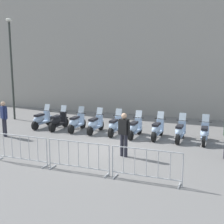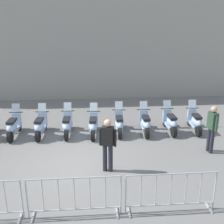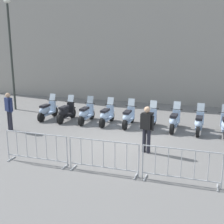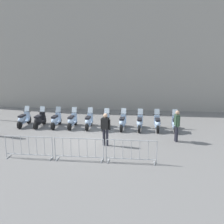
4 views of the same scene
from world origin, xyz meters
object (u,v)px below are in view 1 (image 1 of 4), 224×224
object	(u,v)px
motorcycle_5	(135,128)
barrier_segment_0	(21,149)
motorcycle_1	(58,121)
motorcycle_6	(157,130)
motorcycle_2	(76,123)
motorcycle_3	(95,124)
motorcycle_8	(204,134)
motorcycle_4	(115,126)
officer_by_barriers	(124,132)
motorcycle_0	(41,120)
street_lamp	(11,60)
officer_near_row_end	(4,117)
motorcycle_7	(180,132)
barrier_segment_1	(78,157)
barrier_segment_2	(146,166)

from	to	relation	value
motorcycle_5	barrier_segment_0	size ratio (longest dim) A/B	0.76
motorcycle_1	motorcycle_6	bearing A→B (deg)	6.77
motorcycle_2	motorcycle_3	xyz separation A→B (m)	(1.07, 0.10, 0.00)
motorcycle_1	motorcycle_3	world-z (taller)	same
motorcycle_8	barrier_segment_0	world-z (taller)	motorcycle_8
motorcycle_4	motorcycle_8	xyz separation A→B (m)	(4.28, 0.48, 0.00)
motorcycle_8	officer_by_barriers	xyz separation A→B (m)	(-2.48, -3.30, 0.53)
motorcycle_0	motorcycle_8	world-z (taller)	same
motorcycle_3	street_lamp	bearing A→B (deg)	173.78
motorcycle_1	officer_near_row_end	xyz separation A→B (m)	(-1.46, -2.34, 0.53)
motorcycle_1	street_lamp	world-z (taller)	street_lamp
motorcycle_7	officer_near_row_end	size ratio (longest dim) A/B	1.00
motorcycle_4	motorcycle_8	world-z (taller)	same
motorcycle_2	motorcycle_7	world-z (taller)	same
motorcycle_7	officer_by_barriers	xyz separation A→B (m)	(-1.41, -3.13, 0.53)
motorcycle_3	street_lamp	world-z (taller)	street_lamp
motorcycle_0	barrier_segment_1	world-z (taller)	motorcycle_0
motorcycle_1	officer_near_row_end	world-z (taller)	officer_near_row_end
barrier_segment_0	motorcycle_0	bearing A→B (deg)	122.62
barrier_segment_0	officer_by_barriers	world-z (taller)	officer_by_barriers
motorcycle_0	barrier_segment_1	xyz separation A→B (m)	(5.39, -4.50, 0.07)
motorcycle_5	motorcycle_8	world-z (taller)	same
motorcycle_4	motorcycle_8	size ratio (longest dim) A/B	1.00
motorcycle_4	barrier_segment_0	xyz separation A→B (m)	(-1.23, -5.26, 0.07)
motorcycle_0	motorcycle_7	distance (m)	7.54
motorcycle_6	barrier_segment_2	distance (m)	5.13
motorcycle_1	motorcycle_6	size ratio (longest dim) A/B	1.00
motorcycle_3	barrier_segment_2	xyz separation A→B (m)	(4.52, -4.58, 0.07)
officer_near_row_end	motorcycle_1	bearing A→B (deg)	58.00
barrier_segment_1	barrier_segment_2	size ratio (longest dim) A/B	1.00
motorcycle_3	barrier_segment_0	size ratio (longest dim) A/B	0.76
motorcycle_2	motorcycle_5	xyz separation A→B (m)	(3.22, 0.24, 0.00)
motorcycle_7	officer_by_barriers	distance (m)	3.47
motorcycle_2	motorcycle_6	world-z (taller)	same
motorcycle_7	barrier_segment_0	xyz separation A→B (m)	(-4.44, -5.57, 0.07)
barrier_segment_0	officer_near_row_end	bearing A→B (deg)	143.87
motorcycle_0	motorcycle_5	bearing A→B (deg)	5.19
street_lamp	officer_near_row_end	distance (m)	4.98
motorcycle_6	officer_near_row_end	size ratio (longest dim) A/B	1.00
motorcycle_3	motorcycle_8	size ratio (longest dim) A/B	1.00
motorcycle_5	barrier_segment_0	distance (m)	5.74
motorcycle_2	motorcycle_5	size ratio (longest dim) A/B	1.00
motorcycle_1	motorcycle_2	size ratio (longest dim) A/B	1.00
barrier_segment_2	officer_near_row_end	bearing A→B (deg)	166.31
motorcycle_5	motorcycle_7	bearing A→B (deg)	8.20
street_lamp	officer_by_barriers	world-z (taller)	street_lamp
motorcycle_8	officer_near_row_end	size ratio (longest dim) A/B	1.00
motorcycle_5	barrier_segment_2	distance (m)	5.29
street_lamp	officer_near_row_end	bearing A→B (deg)	-51.42
motorcycle_2	officer_by_barriers	distance (m)	4.74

